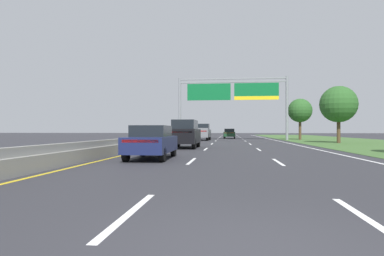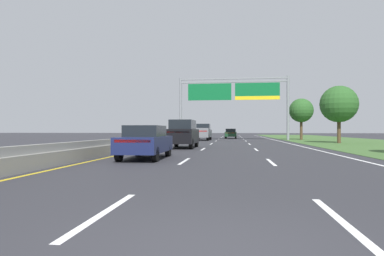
{
  "view_description": "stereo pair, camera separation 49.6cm",
  "coord_description": "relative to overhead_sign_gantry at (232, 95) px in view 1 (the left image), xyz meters",
  "views": [
    {
      "loc": [
        -0.25,
        -3.7,
        1.36
      ],
      "look_at": [
        -4.42,
        33.68,
        1.59
      ],
      "focal_mm": 30.62,
      "sensor_mm": 36.0,
      "label": 1
    },
    {
      "loc": [
        0.25,
        -3.64,
        1.36
      ],
      "look_at": [
        -4.42,
        33.68,
        1.59
      ],
      "focal_mm": 30.62,
      "sensor_mm": 36.0,
      "label": 2
    }
  ],
  "objects": [
    {
      "name": "car_navy_left_lane_sedan",
      "position": [
        -4.15,
        -30.26,
        -5.41
      ],
      "size": [
        1.88,
        4.42,
        1.57
      ],
      "rotation": [
        0.0,
        0.0,
        1.58
      ],
      "color": "#161E47",
      "rests_on": "ground"
    },
    {
      "name": "median_barrier_concrete",
      "position": [
        -6.9,
        -6.7,
        -5.88
      ],
      "size": [
        0.6,
        110.0,
        0.85
      ],
      "color": "gray",
      "rests_on": "ground"
    },
    {
      "name": "car_black_left_lane_suv",
      "position": [
        -3.79,
        -20.83,
        -5.13
      ],
      "size": [
        1.93,
        4.71,
        2.11
      ],
      "rotation": [
        0.0,
        0.0,
        1.57
      ],
      "color": "black",
      "rests_on": "ground"
    },
    {
      "name": "lane_striping",
      "position": [
        -0.3,
        -7.16,
        -6.23
      ],
      "size": [
        11.96,
        106.0,
        0.01
      ],
      "color": "white",
      "rests_on": "ground"
    },
    {
      "name": "grass_verge_right",
      "position": [
        13.65,
        -6.7,
        -6.22
      ],
      "size": [
        14.0,
        110.0,
        0.02
      ],
      "primitive_type": "cube",
      "color": "#3D602D",
      "rests_on": "ground"
    },
    {
      "name": "car_darkgreen_centre_lane_sedan",
      "position": [
        -0.38,
        7.8,
        -5.41
      ],
      "size": [
        1.91,
        4.44,
        1.57
      ],
      "rotation": [
        0.0,
        0.0,
        1.55
      ],
      "color": "#193D23",
      "rests_on": "ground"
    },
    {
      "name": "ground_plane",
      "position": [
        -0.3,
        -6.7,
        -6.23
      ],
      "size": [
        220.0,
        220.0,
        0.0
      ],
      "primitive_type": "plane",
      "color": "#2B2B30"
    },
    {
      "name": "roadside_tree_far",
      "position": [
        9.36,
        1.47,
        -2.17
      ],
      "size": [
        3.3,
        3.3,
        5.73
      ],
      "color": "#4C3823",
      "rests_on": "ground"
    },
    {
      "name": "overhead_sign_gantry",
      "position": [
        0.0,
        0.0,
        0.0
      ],
      "size": [
        15.06,
        0.42,
        8.7
      ],
      "color": "gray",
      "rests_on": "ground"
    },
    {
      "name": "roadside_tree_mid",
      "position": [
        10.76,
        -10.2,
        -2.22
      ],
      "size": [
        3.76,
        3.76,
        5.91
      ],
      "color": "#4C3823",
      "rests_on": "ground"
    },
    {
      "name": "pickup_truck_grey",
      "position": [
        -4.03,
        -1.86,
        -5.16
      ],
      "size": [
        2.1,
        5.44,
        2.2
      ],
      "rotation": [
        0.0,
        0.0,
        1.55
      ],
      "color": "slate",
      "rests_on": "ground"
    }
  ]
}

